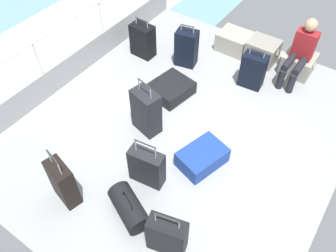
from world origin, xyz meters
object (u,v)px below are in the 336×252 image
(suitcase_0, at_px, (143,40))
(suitcase_4, at_px, (202,157))
(cargo_crate_0, at_px, (234,41))
(suitcase_3, at_px, (186,48))
(suitcase_7, at_px, (63,183))
(suitcase_2, at_px, (146,112))
(passenger_seated, at_px, (301,51))
(suitcase_6, at_px, (147,167))
(suitcase_5, at_px, (171,89))
(cargo_crate_1, at_px, (262,51))
(cargo_crate_2, at_px, (298,64))
(duffel_bag, at_px, (129,207))
(suitcase_8, at_px, (167,236))
(suitcase_1, at_px, (253,71))

(suitcase_0, height_order, suitcase_4, suitcase_0)
(cargo_crate_0, distance_m, suitcase_3, 1.00)
(suitcase_0, height_order, suitcase_7, suitcase_7)
(suitcase_2, bearing_deg, passenger_seated, 60.14)
(suitcase_2, relative_size, suitcase_3, 1.16)
(cargo_crate_0, height_order, suitcase_6, suitcase_6)
(suitcase_5, bearing_deg, cargo_crate_1, 63.51)
(suitcase_6, bearing_deg, cargo_crate_1, 87.34)
(cargo_crate_0, distance_m, suitcase_2, 2.49)
(cargo_crate_2, bearing_deg, suitcase_3, -152.30)
(suitcase_4, height_order, suitcase_5, suitcase_4)
(duffel_bag, bearing_deg, suitcase_6, 102.68)
(suitcase_3, relative_size, duffel_bag, 1.17)
(suitcase_5, height_order, suitcase_6, suitcase_6)
(passenger_seated, height_order, suitcase_7, passenger_seated)
(suitcase_5, bearing_deg, suitcase_8, -56.65)
(cargo_crate_1, bearing_deg, suitcase_4, -83.31)
(suitcase_3, bearing_deg, cargo_crate_2, 27.70)
(suitcase_2, bearing_deg, suitcase_4, -4.93)
(suitcase_1, xyz_separation_m, suitcase_3, (-1.20, -0.13, 0.03))
(suitcase_4, bearing_deg, suitcase_0, 145.11)
(cargo_crate_2, relative_size, passenger_seated, 0.50)
(cargo_crate_1, distance_m, suitcase_3, 1.36)
(suitcase_0, relative_size, suitcase_5, 1.02)
(suitcase_4, distance_m, suitcase_6, 0.79)
(cargo_crate_2, bearing_deg, suitcase_6, -103.84)
(cargo_crate_0, distance_m, suitcase_8, 3.97)
(suitcase_0, bearing_deg, suitcase_2, -50.87)
(cargo_crate_2, bearing_deg, duffel_bag, -100.25)
(cargo_crate_0, bearing_deg, suitcase_2, -93.09)
(cargo_crate_0, relative_size, cargo_crate_1, 1.08)
(suitcase_0, relative_size, duffel_bag, 1.09)
(suitcase_0, bearing_deg, duffel_bag, -55.64)
(suitcase_5, bearing_deg, cargo_crate_2, 49.14)
(suitcase_2, relative_size, duffel_bag, 1.35)
(cargo_crate_1, bearing_deg, suitcase_3, -141.35)
(suitcase_3, xyz_separation_m, suitcase_4, (1.36, -1.71, -0.20))
(suitcase_2, bearing_deg, suitcase_7, -94.66)
(suitcase_0, bearing_deg, suitcase_8, -48.35)
(duffel_bag, bearing_deg, suitcase_0, 124.36)
(cargo_crate_2, relative_size, suitcase_8, 0.75)
(passenger_seated, distance_m, suitcase_2, 2.71)
(cargo_crate_1, relative_size, suitcase_4, 0.76)
(suitcase_2, height_order, suitcase_4, suitcase_2)
(suitcase_5, distance_m, suitcase_8, 2.56)
(suitcase_4, relative_size, suitcase_5, 1.03)
(cargo_crate_0, xyz_separation_m, suitcase_8, (1.14, -3.80, 0.10))
(cargo_crate_2, height_order, suitcase_5, cargo_crate_2)
(suitcase_2, bearing_deg, cargo_crate_2, 61.92)
(suitcase_3, bearing_deg, suitcase_2, -77.41)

